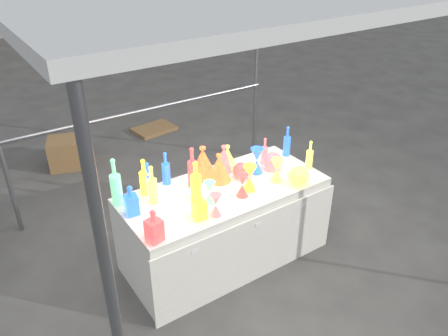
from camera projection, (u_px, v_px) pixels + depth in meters
ground at (224, 255)px, 4.14m from camera, size 80.00×80.00×0.00m
display_table at (225, 224)px, 3.95m from camera, size 1.84×0.83×0.75m
cardboard_box_closed at (71, 152)px, 5.60m from camera, size 0.63×0.54×0.38m
cardboard_box_flat at (154, 129)px, 6.65m from camera, size 0.65×0.50×0.05m
bottle_0 at (144, 177)px, 3.62m from camera, size 0.11×0.11×0.33m
bottle_1 at (166, 168)px, 3.77m from camera, size 0.09×0.09×0.31m
bottle_2 at (192, 167)px, 3.72m from camera, size 0.11×0.11×0.37m
bottle_4 at (152, 184)px, 3.51m from camera, size 0.08×0.08×0.34m
bottle_5 at (115, 182)px, 3.47m from camera, size 0.11×0.11×0.42m
bottle_6 at (196, 180)px, 3.56m from camera, size 0.12×0.12×0.34m
bottle_7 at (148, 178)px, 3.62m from camera, size 0.09×0.09×0.30m
decanter_0 at (199, 205)px, 3.33m from camera, size 0.10×0.10×0.25m
decanter_1 at (154, 225)px, 3.09m from camera, size 0.13×0.13×0.26m
decanter_2 at (131, 200)px, 3.38m from camera, size 0.11×0.11×0.25m
hourglass_0 at (242, 185)px, 3.62m from camera, size 0.11×0.11×0.21m
hourglass_1 at (216, 205)px, 3.38m from camera, size 0.10×0.10×0.19m
hourglass_2 at (277, 170)px, 3.84m from camera, size 0.13×0.13×0.21m
hourglass_3 at (210, 192)px, 3.53m from camera, size 0.10×0.10×0.20m
hourglass_4 at (250, 178)px, 3.70m from camera, size 0.15×0.15×0.23m
hourglass_5 at (257, 161)px, 3.96m from camera, size 0.16×0.16×0.24m
globe_1 at (298, 177)px, 3.80m from camera, size 0.22×0.22×0.15m
globe_2 at (241, 171)px, 3.91m from camera, size 0.18×0.18×0.12m
globe_3 at (273, 162)px, 4.03m from camera, size 0.22×0.22×0.15m
lampshade_0 at (219, 167)px, 3.84m from camera, size 0.24×0.24×0.26m
lampshade_1 at (203, 162)px, 3.89m from camera, size 0.28×0.28×0.29m
lampshade_2 at (224, 158)px, 4.01m from camera, size 0.21×0.21×0.24m
lampshade_3 at (227, 157)px, 4.03m from camera, size 0.21×0.21×0.23m
bottle_8 at (287, 141)px, 4.25m from camera, size 0.09×0.09×0.31m
bottle_10 at (265, 151)px, 4.11m from camera, size 0.07×0.07×0.27m
bottle_11 at (310, 155)px, 4.02m from camera, size 0.07×0.07×0.28m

